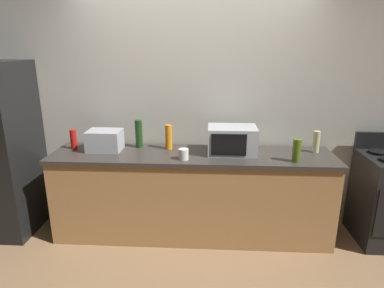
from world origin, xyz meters
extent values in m
plane|color=#93704C|center=(0.00, 0.00, 0.00)|extent=(8.00, 8.00, 0.00)
cube|color=beige|center=(0.00, 0.81, 1.35)|extent=(6.40, 0.10, 2.70)
cube|color=#B27F4C|center=(0.00, 0.40, 0.43)|extent=(2.80, 0.60, 0.86)
cube|color=#38332D|center=(0.00, 0.40, 0.88)|extent=(2.84, 0.64, 0.04)
cylinder|color=black|center=(1.87, 0.52, 0.91)|extent=(0.18, 0.18, 0.02)
cube|color=#B7BABF|center=(0.40, 0.45, 1.04)|extent=(0.48, 0.34, 0.27)
cube|color=black|center=(0.36, 0.28, 1.04)|extent=(0.34, 0.01, 0.21)
cube|color=#B7BABF|center=(-0.90, 0.46, 1.01)|extent=(0.34, 0.26, 0.21)
cylinder|color=orange|center=(-0.25, 0.55, 1.03)|extent=(0.07, 0.07, 0.26)
cylinder|color=red|center=(-1.24, 0.49, 1.00)|extent=(0.07, 0.07, 0.20)
cylinder|color=#1E3F19|center=(-0.57, 0.59, 1.05)|extent=(0.08, 0.08, 0.29)
cylinder|color=#4C6B19|center=(0.98, 0.22, 1.01)|extent=(0.08, 0.08, 0.22)
cylinder|color=beige|center=(1.25, 0.52, 1.01)|extent=(0.07, 0.07, 0.22)
cylinder|color=white|center=(-0.07, 0.22, 0.95)|extent=(0.09, 0.09, 0.10)
camera|label=1|loc=(0.19, -2.73, 1.94)|focal=30.80mm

